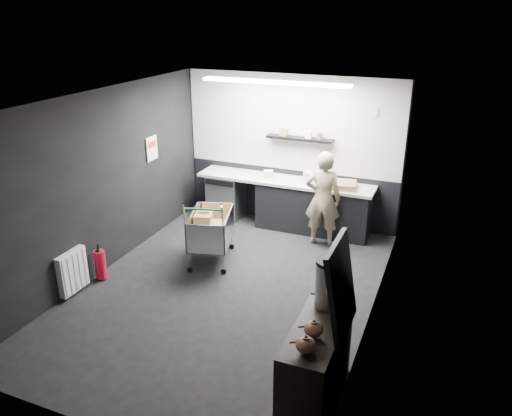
% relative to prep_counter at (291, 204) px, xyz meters
% --- Properties ---
extents(floor, '(5.50, 5.50, 0.00)m').
position_rel_prep_counter_xyz_m(floor, '(-0.14, -2.42, -0.46)').
color(floor, black).
rests_on(floor, ground).
extents(ceiling, '(5.50, 5.50, 0.00)m').
position_rel_prep_counter_xyz_m(ceiling, '(-0.14, -2.42, 2.24)').
color(ceiling, silver).
rests_on(ceiling, wall_back).
extents(wall_back, '(5.50, 0.00, 5.50)m').
position_rel_prep_counter_xyz_m(wall_back, '(-0.14, 0.33, 0.89)').
color(wall_back, black).
rests_on(wall_back, floor).
extents(wall_front, '(5.50, 0.00, 5.50)m').
position_rel_prep_counter_xyz_m(wall_front, '(-0.14, -5.17, 0.89)').
color(wall_front, black).
rests_on(wall_front, floor).
extents(wall_left, '(0.00, 5.50, 5.50)m').
position_rel_prep_counter_xyz_m(wall_left, '(-2.14, -2.42, 0.89)').
color(wall_left, black).
rests_on(wall_left, floor).
extents(wall_right, '(0.00, 5.50, 5.50)m').
position_rel_prep_counter_xyz_m(wall_right, '(1.86, -2.42, 0.89)').
color(wall_right, black).
rests_on(wall_right, floor).
extents(kitchen_wall_panel, '(3.95, 0.02, 1.70)m').
position_rel_prep_counter_xyz_m(kitchen_wall_panel, '(-0.14, 0.31, 1.39)').
color(kitchen_wall_panel, silver).
rests_on(kitchen_wall_panel, wall_back).
extents(dado_panel, '(3.95, 0.02, 1.00)m').
position_rel_prep_counter_xyz_m(dado_panel, '(-0.14, 0.31, 0.04)').
color(dado_panel, black).
rests_on(dado_panel, wall_back).
extents(floating_shelf, '(1.20, 0.22, 0.04)m').
position_rel_prep_counter_xyz_m(floating_shelf, '(0.06, 0.20, 1.16)').
color(floating_shelf, black).
rests_on(floating_shelf, wall_back).
extents(wall_clock, '(0.20, 0.03, 0.20)m').
position_rel_prep_counter_xyz_m(wall_clock, '(1.26, 0.30, 1.69)').
color(wall_clock, white).
rests_on(wall_clock, wall_back).
extents(poster, '(0.02, 0.30, 0.40)m').
position_rel_prep_counter_xyz_m(poster, '(-2.12, -1.12, 1.09)').
color(poster, white).
rests_on(poster, wall_left).
extents(poster_red_band, '(0.02, 0.22, 0.10)m').
position_rel_prep_counter_xyz_m(poster_red_band, '(-2.11, -1.12, 1.16)').
color(poster_red_band, red).
rests_on(poster_red_band, poster).
extents(radiator, '(0.10, 0.50, 0.60)m').
position_rel_prep_counter_xyz_m(radiator, '(-2.08, -3.32, -0.11)').
color(radiator, white).
rests_on(radiator, wall_left).
extents(ceiling_strip, '(2.40, 0.20, 0.04)m').
position_rel_prep_counter_xyz_m(ceiling_strip, '(-0.14, -0.57, 2.21)').
color(ceiling_strip, white).
rests_on(ceiling_strip, ceiling).
extents(prep_counter, '(3.20, 0.61, 0.90)m').
position_rel_prep_counter_xyz_m(prep_counter, '(0.00, 0.00, 0.00)').
color(prep_counter, black).
rests_on(prep_counter, floor).
extents(person, '(0.64, 0.46, 1.63)m').
position_rel_prep_counter_xyz_m(person, '(0.70, -0.45, 0.36)').
color(person, beige).
rests_on(person, floor).
extents(shopping_cart, '(0.85, 1.15, 1.10)m').
position_rel_prep_counter_xyz_m(shopping_cart, '(-0.75, -1.70, 0.07)').
color(shopping_cart, silver).
rests_on(shopping_cart, floor).
extents(sideboard, '(0.52, 1.21, 1.82)m').
position_rel_prep_counter_xyz_m(sideboard, '(1.63, -4.02, 0.12)').
color(sideboard, black).
rests_on(sideboard, floor).
extents(fire_extinguisher, '(0.16, 0.16, 0.54)m').
position_rel_prep_counter_xyz_m(fire_extinguisher, '(-1.99, -2.85, -0.19)').
color(fire_extinguisher, red).
rests_on(fire_extinguisher, floor).
extents(cardboard_box, '(0.58, 0.47, 0.11)m').
position_rel_prep_counter_xyz_m(cardboard_box, '(0.88, -0.05, 0.50)').
color(cardboard_box, '#8D6B4B').
rests_on(cardboard_box, prep_counter).
extents(pink_tub, '(0.20, 0.20, 0.20)m').
position_rel_prep_counter_xyz_m(pink_tub, '(0.32, 0.00, 0.54)').
color(pink_tub, silver).
rests_on(pink_tub, prep_counter).
extents(white_container, '(0.20, 0.18, 0.14)m').
position_rel_prep_counter_xyz_m(white_container, '(-0.42, -0.05, 0.52)').
color(white_container, white).
rests_on(white_container, prep_counter).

